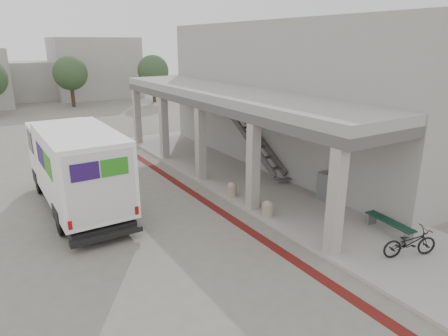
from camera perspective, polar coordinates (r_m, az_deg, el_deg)
ground at (r=13.79m, az=-1.90°, el=-8.57°), size 120.00×120.00×0.00m
bike_lane_stripe at (r=15.83m, az=-2.41°, el=-4.99°), size 0.35×40.00×0.01m
sidewalk at (r=15.97m, az=10.66°, el=-4.87°), size 4.40×28.00×0.12m
transit_building at (r=20.20m, az=8.55°, el=9.80°), size 7.60×17.00×7.00m
distant_backdrop at (r=46.86m, az=-28.44°, el=11.44°), size 28.00×10.00×6.50m
tree_mid at (r=41.64m, az=-21.11°, el=12.50°), size 3.20×3.20×4.80m
tree_right at (r=42.99m, az=-10.10°, el=13.50°), size 3.20×3.20×4.80m
fedex_truck at (r=15.80m, az=-20.42°, el=0.32°), size 2.37×7.44×3.17m
bench at (r=14.14m, az=22.57°, el=-7.44°), size 0.59×1.84×0.42m
bollard_near at (r=14.38m, az=6.24°, el=-5.70°), size 0.40×0.40×0.59m
bollard_far at (r=16.12m, az=1.17°, el=-2.98°), size 0.39×0.39×0.59m
utility_cabinet at (r=16.11m, az=14.52°, el=-2.59°), size 0.53×0.69×1.11m
bicycle_black at (r=12.88m, az=25.02°, el=-9.61°), size 1.76×1.13×0.87m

